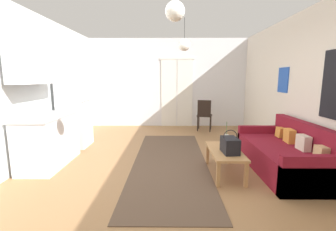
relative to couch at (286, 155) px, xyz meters
The scene contains 14 objects.
ground_plane 2.04m from the couch, behind, with size 5.48×8.26×0.10m, color #996D44.
wall_back 4.31m from the couch, 118.64° to the left, with size 5.08×0.13×2.74m.
wall_right 1.22m from the couch, 24.83° to the right, with size 0.12×7.86×2.74m.
wall_left 4.64m from the couch, behind, with size 0.12×7.86×2.74m.
area_rug 2.00m from the couch, 169.02° to the left, with size 1.31×3.78×0.01m, color brown.
couch is the anchor object (origin of this frame).
coffee_table 1.07m from the couch, behind, with size 0.48×1.00×0.40m.
bamboo_vase 1.02m from the couch, behind, with size 0.08×0.08×0.41m.
handbag 1.10m from the couch, 164.26° to the right, with size 0.24×0.35×0.36m.
refrigerator 4.35m from the couch, 161.20° to the left, with size 0.59×0.64×1.72m.
kitchen_counter 4.16m from the couch, behind, with size 0.61×1.27×2.09m.
accent_chair 3.07m from the couch, 107.91° to the left, with size 0.50×0.49×0.91m.
pendant_lamp_near 2.93m from the couch, 151.89° to the right, with size 0.22×0.22×0.58m.
pendant_lamp_far 2.81m from the couch, 144.47° to the left, with size 0.24×0.24×0.66m.
Camera 1 is at (0.06, -3.46, 1.54)m, focal length 24.55 mm.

